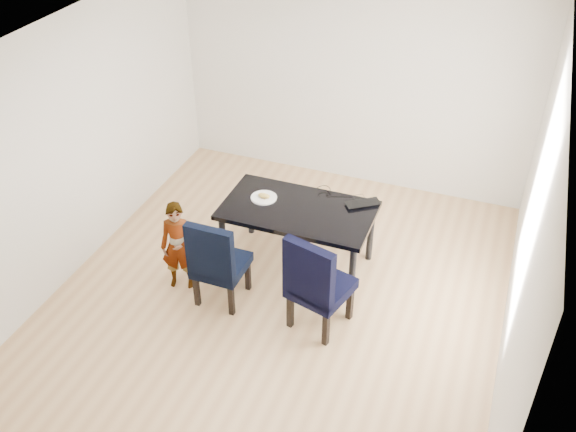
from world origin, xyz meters
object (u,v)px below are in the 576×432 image
at_px(dining_table, 298,237).
at_px(chair_left, 221,258).
at_px(chair_right, 321,280).
at_px(plate, 264,198).
at_px(child, 179,246).
at_px(laptop, 361,201).

xyz_separation_m(dining_table, chair_left, (-0.54, -0.78, 0.14)).
height_order(dining_table, chair_right, chair_right).
xyz_separation_m(dining_table, chair_right, (0.52, -0.78, 0.17)).
relative_size(chair_left, plate, 3.62).
distance_m(dining_table, child, 1.29).
bearing_deg(child, laptop, 16.85).
bearing_deg(laptop, child, -1.67).
relative_size(child, laptop, 2.76).
bearing_deg(child, plate, 35.03).
xyz_separation_m(child, plate, (0.62, 0.81, 0.25)).
distance_m(dining_table, laptop, 0.79).
relative_size(dining_table, chair_left, 1.56).
distance_m(chair_left, child, 0.49).
bearing_deg(plate, child, -127.58).
relative_size(dining_table, chair_right, 1.46).
height_order(chair_left, plate, chair_left).
bearing_deg(dining_table, chair_left, -124.83).
relative_size(chair_right, plate, 3.87).
xyz_separation_m(child, laptop, (1.63, 1.11, 0.25)).
height_order(child, laptop, child).
xyz_separation_m(chair_left, chair_right, (1.06, -0.00, 0.04)).
bearing_deg(chair_right, plate, 153.35).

